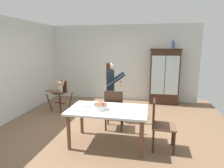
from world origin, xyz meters
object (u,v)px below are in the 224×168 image
Objects in this scene: ceramic_vase at (173,45)px; adult_person at (111,84)px; high_chair_with_toddler at (60,90)px; dining_chair_right_end at (159,121)px; dining_table at (108,113)px; dining_chair_far_side at (114,107)px; china_cabinet at (164,76)px; birthday_cake at (100,107)px; serving_bowl at (86,105)px.

adult_person is at bearing -133.87° from ceramic_vase.
high_chair_with_toddler is 0.99× the size of dining_chair_right_end.
dining_table is 0.68m from dining_chair_far_side.
china_cabinet is 3.15m from dining_chair_right_end.
ceramic_vase reaches higher than dining_table.
ceramic_vase is at bearing -6.93° from dining_chair_right_end.
birthday_cake is 1.56× the size of serving_bowl.
ceramic_vase is 3.76m from birthday_cake.
ceramic_vase reaches higher than serving_bowl.
dining_chair_right_end is (1.45, -0.04, -0.21)m from serving_bowl.
high_chair_with_toddler is 0.99× the size of dining_chair_far_side.
adult_person is at bearing 99.03° from dining_table.
high_chair_with_toddler is 1.72m from adult_person.
dining_table is at bearing -115.73° from ceramic_vase.
birthday_cake is at bearing -114.30° from china_cabinet.
dining_chair_right_end reaches higher than dining_table.
dining_table is 1.61× the size of dining_chair_far_side.
china_cabinet is 1.96× the size of dining_chair_far_side.
adult_person is 5.47× the size of birthday_cake.
china_cabinet is 6.95× the size of ceramic_vase.
ceramic_vase reaches higher than high_chair_with_toddler.
birthday_cake is 0.77m from dining_chair_far_side.
ceramic_vase is 0.17× the size of dining_table.
china_cabinet is 2.33m from adult_person.
ceramic_vase reaches higher than birthday_cake.
adult_person is at bearing 44.64° from dining_chair_right_end.
ceramic_vase is 3.89m from high_chair_with_toddler.
dining_table is at bearing 86.05° from dining_chair_far_side.
china_cabinet reaches higher than birthday_cake.
dining_chair_right_end is (-0.30, -3.11, -0.39)m from china_cabinet.
dining_chair_far_side is at bearing 89.73° from dining_table.
dining_table is (1.86, -1.69, -0.01)m from high_chair_with_toddler.
high_chair_with_toddler is (-3.37, -1.43, -1.34)m from ceramic_vase.
dining_chair_far_side is 1.19m from dining_chair_right_end.
adult_person is 1.59× the size of dining_chair_far_side.
serving_bowl is at bearing 49.37° from dining_chair_far_side.
dining_chair_far_side is (-1.50, -2.45, -1.44)m from ceramic_vase.
adult_person reaches higher than dining_chair_right_end.
dining_chair_far_side is 1.00× the size of dining_chair_right_end.
china_cabinet reaches higher than dining_chair_far_side.
adult_person reaches higher than dining_chair_far_side.
birthday_cake is (0.08, -1.38, -0.17)m from adult_person.
china_cabinet is 1.21× the size of dining_table.
high_chair_with_toddler is (-3.15, -1.42, -0.29)m from china_cabinet.
dining_chair_far_side reaches higher than high_chair_with_toddler.
serving_bowl is 0.80m from dining_chair_far_side.
serving_bowl is at bearing 173.78° from dining_table.
dining_chair_far_side and dining_chair_right_end have the same top height.
adult_person is at bearing 4.27° from high_chair_with_toddler.
ceramic_vase is 0.28× the size of dining_chair_right_end.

